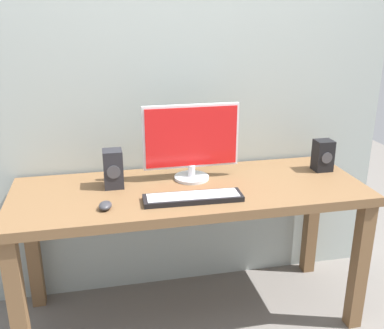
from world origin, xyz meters
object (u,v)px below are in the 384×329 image
(speaker_left, at_px, (113,169))
(desk, at_px, (190,206))
(keyboard_primary, at_px, (193,198))
(speaker_right, at_px, (323,155))
(mouse, at_px, (105,206))
(monitor, at_px, (191,141))

(speaker_left, bearing_deg, desk, -13.05)
(keyboard_primary, relative_size, speaker_right, 2.73)
(mouse, bearing_deg, desk, 34.27)
(speaker_left, bearing_deg, mouse, -101.39)
(desk, distance_m, monitor, 0.33)
(mouse, xyz_separation_m, speaker_left, (0.05, 0.25, 0.08))
(keyboard_primary, bearing_deg, mouse, -178.58)
(mouse, distance_m, speaker_left, 0.27)
(desk, bearing_deg, mouse, -158.23)
(keyboard_primary, bearing_deg, speaker_left, 145.13)
(monitor, xyz_separation_m, speaker_right, (0.73, -0.03, -0.12))
(desk, bearing_deg, speaker_left, 166.95)
(monitor, relative_size, speaker_left, 2.58)
(monitor, bearing_deg, speaker_left, -175.16)
(desk, bearing_deg, speaker_right, 6.76)
(mouse, relative_size, speaker_right, 0.48)
(desk, bearing_deg, monitor, 75.42)
(monitor, height_order, mouse, monitor)
(speaker_right, bearing_deg, keyboard_primary, -162.33)
(desk, height_order, speaker_right, speaker_right)
(speaker_right, relative_size, speaker_left, 0.89)
(mouse, bearing_deg, speaker_right, 24.84)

